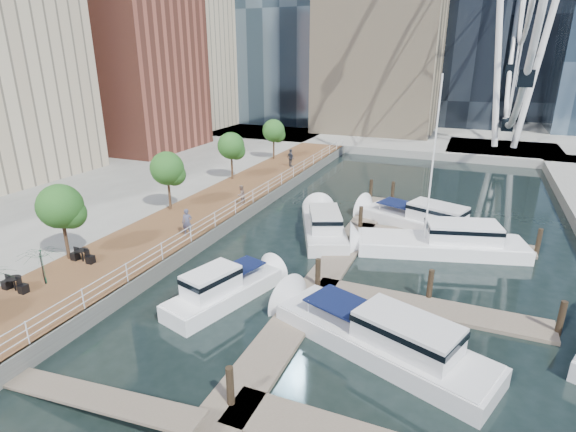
% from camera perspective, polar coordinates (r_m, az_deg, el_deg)
% --- Properties ---
extents(ground, '(520.00, 520.00, 0.00)m').
position_cam_1_polar(ground, '(21.07, -11.88, -17.11)').
color(ground, black).
rests_on(ground, ground).
extents(boardwalk, '(6.00, 60.00, 1.00)m').
position_cam_1_polar(boardwalk, '(36.46, -10.63, 0.15)').
color(boardwalk, brown).
rests_on(boardwalk, ground).
extents(seawall, '(0.25, 60.00, 1.00)m').
position_cam_1_polar(seawall, '(34.98, -6.49, -0.47)').
color(seawall, '#595954').
rests_on(seawall, ground).
extents(land_far, '(200.00, 114.00, 1.00)m').
position_cam_1_polar(land_far, '(116.69, 17.84, 12.88)').
color(land_far, gray).
rests_on(land_far, ground).
extents(pier, '(14.00, 12.00, 1.00)m').
position_cam_1_polar(pier, '(66.83, 25.64, 7.44)').
color(pier, gray).
rests_on(pier, ground).
extents(railing, '(0.10, 60.00, 1.05)m').
position_cam_1_polar(railing, '(34.69, -6.70, 1.14)').
color(railing, white).
rests_on(railing, boardwalk).
extents(floating_docks, '(16.00, 34.00, 2.60)m').
position_cam_1_polar(floating_docks, '(26.57, 15.50, -7.91)').
color(floating_docks, '#6D6051').
rests_on(floating_docks, ground).
extents(midrise_condos, '(19.00, 67.00, 28.00)m').
position_cam_1_polar(midrise_condos, '(59.55, -26.20, 18.71)').
color(midrise_condos, '#BCAD8E').
rests_on(midrise_condos, ground).
extents(street_trees, '(2.60, 42.60, 4.60)m').
position_cam_1_polar(street_trees, '(35.97, -15.11, 5.84)').
color(street_trees, '#3F2B1C').
rests_on(street_trees, ground).
extents(yacht_foreground, '(11.45, 6.72, 2.15)m').
position_cam_1_polar(yacht_foreground, '(21.41, 11.57, -16.42)').
color(yacht_foreground, silver).
rests_on(yacht_foreground, ground).
extents(pedestrian_near, '(0.81, 0.72, 1.86)m').
position_cam_1_polar(pedestrian_near, '(30.86, -12.68, -0.80)').
color(pedestrian_near, '#45455C').
rests_on(pedestrian_near, boardwalk).
extents(pedestrian_mid, '(0.81, 0.93, 1.63)m').
position_cam_1_polar(pedestrian_mid, '(36.67, -5.98, 2.67)').
color(pedestrian_mid, '#876A5D').
rests_on(pedestrian_mid, boardwalk).
extents(pedestrian_far, '(1.21, 1.01, 1.93)m').
position_cam_1_polar(pedestrian_far, '(49.38, 0.34, 7.39)').
color(pedestrian_far, '#363A44').
rests_on(pedestrian_far, boardwalk).
extents(moored_yachts, '(25.67, 32.00, 11.50)m').
position_cam_1_polar(moored_yachts, '(29.77, 17.88, -6.12)').
color(moored_yachts, white).
rests_on(moored_yachts, ground).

